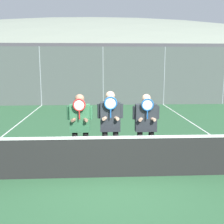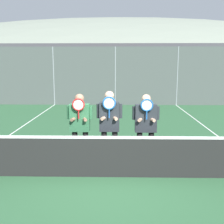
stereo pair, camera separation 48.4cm
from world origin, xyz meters
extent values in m
plane|color=#2D5B38|center=(0.00, 0.00, 0.00)|extent=(120.00, 120.00, 0.00)
ellipsoid|color=gray|center=(0.00, 53.87, 0.00)|extent=(107.89, 59.94, 20.98)
cube|color=tan|center=(0.56, 19.02, 1.74)|extent=(21.21, 5.00, 3.47)
cube|color=#4C4C51|center=(0.56, 19.02, 3.65)|extent=(21.71, 5.50, 0.36)
cylinder|color=gray|center=(-3.49, 10.24, 1.63)|extent=(0.06, 0.06, 3.26)
cylinder|color=gray|center=(0.00, 10.24, 1.63)|extent=(0.06, 0.06, 3.26)
cylinder|color=gray|center=(3.49, 10.24, 1.63)|extent=(0.06, 0.06, 3.26)
cylinder|color=gray|center=(6.98, 10.24, 1.63)|extent=(0.06, 0.06, 3.26)
cube|color=#4C5451|center=(0.00, 10.24, 1.63)|extent=(20.93, 0.02, 3.26)
cube|color=black|center=(0.00, 0.00, 0.43)|extent=(9.18, 0.02, 0.85)
cube|color=white|center=(0.00, 0.00, 0.88)|extent=(9.18, 0.03, 0.06)
cube|color=white|center=(3.48, 3.00, 0.00)|extent=(0.05, 16.00, 0.01)
cylinder|color=black|center=(-0.86, 0.77, 0.41)|extent=(0.13, 0.13, 0.82)
cylinder|color=black|center=(-0.60, 0.77, 0.41)|extent=(0.13, 0.13, 0.82)
cube|color=#337047|center=(-0.73, 0.77, 1.14)|extent=(0.46, 0.22, 0.65)
sphere|color=#997056|center=(-0.73, 0.77, 1.59)|extent=(0.22, 0.22, 0.22)
cylinder|color=#337047|center=(-0.99, 0.77, 1.26)|extent=(0.08, 0.08, 0.32)
cylinder|color=#337047|center=(-0.48, 0.77, 1.26)|extent=(0.08, 0.08, 0.32)
cylinder|color=#997056|center=(-0.85, 0.68, 1.13)|extent=(0.16, 0.27, 0.08)
cylinder|color=#997056|center=(-0.62, 0.68, 1.13)|extent=(0.16, 0.27, 0.08)
cylinder|color=red|center=(-0.73, 0.59, 1.25)|extent=(0.03, 0.03, 0.20)
torus|color=red|center=(-0.73, 0.59, 1.48)|extent=(0.29, 0.03, 0.29)
cylinder|color=silver|center=(-0.73, 0.59, 1.48)|extent=(0.24, 0.00, 0.24)
cylinder|color=black|center=(-0.16, 0.65, 0.43)|extent=(0.13, 0.13, 0.85)
cylinder|color=black|center=(0.09, 0.65, 0.43)|extent=(0.13, 0.13, 0.85)
cube|color=#282D33|center=(-0.03, 0.65, 1.19)|extent=(0.46, 0.22, 0.68)
sphere|color=tan|center=(-0.03, 0.65, 1.67)|extent=(0.21, 0.21, 0.21)
cylinder|color=#282D33|center=(-0.28, 0.65, 1.32)|extent=(0.08, 0.08, 0.33)
cylinder|color=#282D33|center=(0.22, 0.65, 1.32)|extent=(0.08, 0.08, 0.33)
cylinder|color=tan|center=(-0.15, 0.56, 1.18)|extent=(0.16, 0.27, 0.08)
cylinder|color=tan|center=(0.08, 0.56, 1.18)|extent=(0.16, 0.27, 0.08)
cylinder|color=#1E5BAD|center=(-0.03, 0.47, 1.30)|extent=(0.03, 0.03, 0.20)
torus|color=#1E5BAD|center=(-0.03, 0.47, 1.53)|extent=(0.30, 0.03, 0.30)
cylinder|color=silver|center=(-0.03, 0.47, 1.53)|extent=(0.24, 0.00, 0.24)
cylinder|color=black|center=(0.68, 0.76, 0.41)|extent=(0.13, 0.13, 0.81)
cylinder|color=black|center=(0.95, 0.76, 0.41)|extent=(0.13, 0.13, 0.81)
cube|color=#282D33|center=(0.81, 0.76, 1.14)|extent=(0.50, 0.22, 0.64)
sphere|color=tan|center=(0.81, 0.76, 1.59)|extent=(0.21, 0.21, 0.21)
cylinder|color=#282D33|center=(0.54, 0.76, 1.26)|extent=(0.08, 0.08, 0.31)
cylinder|color=#282D33|center=(1.09, 0.76, 1.26)|extent=(0.08, 0.08, 0.31)
cylinder|color=tan|center=(0.69, 0.67, 1.12)|extent=(0.16, 0.27, 0.08)
cylinder|color=tan|center=(0.94, 0.67, 1.12)|extent=(0.16, 0.27, 0.08)
cylinder|color=#1E5BAD|center=(0.81, 0.58, 1.24)|extent=(0.03, 0.03, 0.20)
torus|color=#1E5BAD|center=(0.81, 0.58, 1.47)|extent=(0.29, 0.03, 0.29)
cylinder|color=silver|center=(0.81, 0.58, 1.47)|extent=(0.24, 0.00, 0.24)
cube|color=black|center=(-5.81, 13.00, 0.70)|extent=(4.37, 1.88, 0.79)
cube|color=#2D3842|center=(-5.81, 13.00, 1.42)|extent=(2.40, 1.73, 0.65)
cylinder|color=black|center=(-4.39, 12.04, 0.30)|extent=(0.60, 0.16, 0.60)
cylinder|color=black|center=(-4.39, 13.96, 0.30)|extent=(0.60, 0.16, 0.60)
cube|color=maroon|center=(-0.49, 12.57, 0.69)|extent=(4.64, 1.80, 0.77)
cube|color=#2D3842|center=(-0.49, 12.57, 1.39)|extent=(2.55, 1.66, 0.63)
cylinder|color=black|center=(1.02, 11.64, 0.30)|extent=(0.60, 0.16, 0.60)
cylinder|color=black|center=(1.02, 13.49, 0.30)|extent=(0.60, 0.16, 0.60)
cylinder|color=black|center=(-2.00, 11.64, 0.30)|extent=(0.60, 0.16, 0.60)
cylinder|color=black|center=(-2.00, 13.49, 0.30)|extent=(0.60, 0.16, 0.60)
cube|color=navy|center=(5.01, 12.80, 0.72)|extent=(4.74, 1.77, 0.83)
cube|color=#2D3842|center=(5.01, 12.80, 1.47)|extent=(2.61, 1.63, 0.68)
cylinder|color=black|center=(6.55, 11.90, 0.30)|extent=(0.60, 0.16, 0.60)
cylinder|color=black|center=(6.55, 13.71, 0.30)|extent=(0.60, 0.16, 0.60)
cylinder|color=black|center=(3.47, 11.90, 0.30)|extent=(0.60, 0.16, 0.60)
cylinder|color=black|center=(3.47, 13.71, 0.30)|extent=(0.60, 0.16, 0.60)
camera|label=1|loc=(-0.32, -5.65, 2.43)|focal=45.00mm
camera|label=2|loc=(0.16, -5.66, 2.43)|focal=45.00mm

